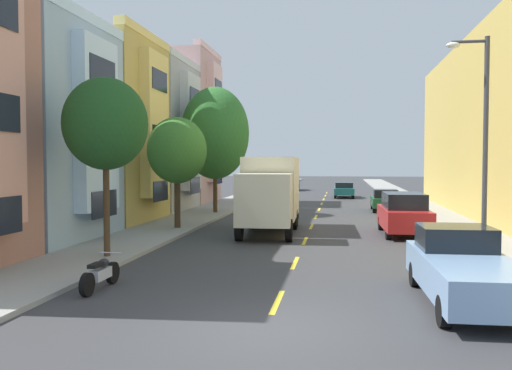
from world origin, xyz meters
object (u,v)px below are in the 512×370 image
object	(u,v)px
street_tree_third	(215,133)
moving_teal_sedan	(344,190)
street_lamp	(481,133)
parked_hatchback_forest	(385,200)
delivery_box_truck	(271,190)
parked_suv_red	(404,213)
parked_suv_navy	(290,182)
parked_motorcycle	(101,274)
parked_wagon_charcoal	(266,194)
street_tree_second	(177,151)
parked_pickup_sky	(465,269)
street_tree_nearest	(105,124)

from	to	relation	value
street_tree_third	moving_teal_sedan	distance (m)	19.55
street_lamp	parked_hatchback_forest	world-z (taller)	street_lamp
delivery_box_truck	parked_suv_red	size ratio (longest dim) A/B	1.53
parked_suv_navy	parked_motorcycle	distance (m)	48.93
parked_wagon_charcoal	moving_teal_sedan	bearing A→B (deg)	53.74
parked_motorcycle	parked_suv_red	bearing A→B (deg)	52.96
street_tree_second	delivery_box_truck	distance (m)	4.97
street_tree_third	street_tree_second	bearing A→B (deg)	-90.00
parked_motorcycle	parked_suv_navy	bearing A→B (deg)	89.59
delivery_box_truck	moving_teal_sedan	distance (m)	25.36
street_lamp	parked_pickup_sky	xyz separation A→B (m)	(-1.54, -5.01, -3.49)
moving_teal_sedan	parked_hatchback_forest	bearing A→B (deg)	-78.84
moving_teal_sedan	street_tree_third	bearing A→B (deg)	-115.50
parked_suv_navy	parked_motorcycle	size ratio (longest dim) A/B	2.35
delivery_box_truck	parked_pickup_sky	bearing A→B (deg)	-62.52
parked_suv_red	parked_suv_navy	world-z (taller)	same
parked_suv_red	parked_motorcycle	distance (m)	15.12
parked_pickup_sky	moving_teal_sedan	xyz separation A→B (m)	(-2.62, 37.04, -0.08)
street_lamp	parked_suv_red	size ratio (longest dim) A/B	1.49
street_tree_second	parked_motorcycle	xyz separation A→B (m)	(1.65, -11.97, -3.49)
parked_motorcycle	street_tree_nearest	bearing A→B (deg)	112.46
street_tree_nearest	parked_suv_navy	bearing A→B (deg)	87.45
street_tree_third	moving_teal_sedan	bearing A→B (deg)	64.50
street_lamp	parked_suv_navy	size ratio (longest dim) A/B	1.50
parked_wagon_charcoal	parked_suv_red	bearing A→B (deg)	-62.45
parked_suv_red	parked_wagon_charcoal	size ratio (longest dim) A/B	1.03
parked_hatchback_forest	moving_teal_sedan	bearing A→B (deg)	101.16
street_lamp	parked_pickup_sky	size ratio (longest dim) A/B	1.35
delivery_box_truck	parked_suv_navy	distance (m)	36.96
street_tree_nearest	parked_wagon_charcoal	distance (m)	25.14
street_tree_second	parked_suv_red	distance (m)	11.14
delivery_box_truck	parked_suv_red	xyz separation A→B (m)	(6.16, -0.01, -1.01)
street_tree_nearest	parked_suv_red	distance (m)	13.93
street_lamp	street_tree_nearest	bearing A→B (deg)	-174.85
street_lamp	delivery_box_truck	xyz separation A→B (m)	(-7.76, 6.96, -2.32)
parked_wagon_charcoal	delivery_box_truck	bearing A→B (deg)	-81.33
street_tree_third	parked_motorcycle	xyz separation A→B (m)	(1.65, -19.95, -4.74)
street_tree_second	street_tree_third	distance (m)	8.08
parked_pickup_sky	parked_motorcycle	distance (m)	9.18
street_tree_third	delivery_box_truck	size ratio (longest dim) A/B	1.07
street_lamp	parked_wagon_charcoal	world-z (taller)	street_lamp
parked_motorcycle	moving_teal_sedan	bearing A→B (deg)	80.00
moving_teal_sedan	parked_suv_navy	bearing A→B (deg)	117.76
parked_wagon_charcoal	parked_motorcycle	world-z (taller)	parked_wagon_charcoal
street_tree_nearest	parked_suv_red	xyz separation A→B (m)	(10.75, 8.07, -3.65)
parked_suv_red	parked_pickup_sky	bearing A→B (deg)	-89.69
parked_suv_red	parked_motorcycle	world-z (taller)	parked_suv_red
street_tree_nearest	delivery_box_truck	distance (m)	9.66
parked_suv_red	parked_motorcycle	xyz separation A→B (m)	(-9.10, -12.06, -0.58)
parked_wagon_charcoal	street_tree_nearest	bearing A→B (deg)	-94.73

